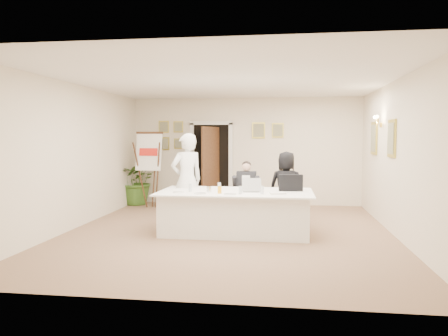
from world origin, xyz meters
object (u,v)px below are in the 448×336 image
object	(u,v)px
flip_chart	(151,174)
standing_woman	(286,187)
conference_table	(236,212)
laptop	(252,184)
oj_glass	(220,190)
laptop_bag	(291,183)
potted_palm	(138,180)
seated_man	(246,191)
paper_stack	(278,193)
steel_jug	(209,189)
standing_man	(187,180)

from	to	relation	value
flip_chart	standing_woman	bearing A→B (deg)	-22.20
conference_table	laptop	world-z (taller)	laptop
laptop	oj_glass	world-z (taller)	laptop
laptop_bag	oj_glass	xyz separation A→B (m)	(-1.26, -0.54, -0.09)
potted_palm	oj_glass	distance (m)	4.35
flip_chart	oj_glass	xyz separation A→B (m)	(2.17, -2.87, -0.02)
laptop	seated_man	bearing A→B (deg)	90.54
paper_stack	oj_glass	size ratio (longest dim) A/B	2.16
seated_man	steel_jug	bearing A→B (deg)	-125.28
conference_table	standing_man	bearing A→B (deg)	153.67
potted_palm	laptop_bag	distance (m)	4.89
oj_glass	paper_stack	bearing A→B (deg)	4.42
laptop	laptop_bag	size ratio (longest dim) A/B	0.84
flip_chart	laptop_bag	bearing A→B (deg)	-34.24
flip_chart	laptop_bag	xyz separation A→B (m)	(3.42, -2.33, 0.07)
oj_glass	flip_chart	bearing A→B (deg)	127.09
seated_man	standing_woman	distance (m)	0.84
standing_woman	flip_chart	bearing A→B (deg)	-11.62
oj_glass	standing_man	bearing A→B (deg)	132.17
laptop_bag	paper_stack	world-z (taller)	laptop_bag
standing_man	laptop	distance (m)	1.43
flip_chart	steel_jug	world-z (taller)	flip_chart
flip_chart	oj_glass	bearing A→B (deg)	-52.91
standing_woman	laptop_bag	xyz separation A→B (m)	(0.08, -0.96, 0.19)
flip_chart	laptop	distance (m)	3.68
seated_man	standing_man	size ratio (longest dim) A/B	0.70
standing_woman	steel_jug	world-z (taller)	standing_woman
laptop	oj_glass	xyz separation A→B (m)	(-0.55, -0.38, -0.07)
seated_man	standing_man	world-z (taller)	standing_man
standing_woman	potted_palm	world-z (taller)	standing_woman
standing_man	oj_glass	distance (m)	1.18
conference_table	flip_chart	xyz separation A→B (m)	(-2.41, 2.50, 0.47)
potted_palm	oj_glass	xyz separation A→B (m)	(2.69, -3.41, 0.19)
standing_man	laptop	bearing A→B (deg)	121.18
standing_man	laptop	size ratio (longest dim) A/B	5.04
steel_jug	standing_man	bearing A→B (deg)	129.02
potted_palm	paper_stack	size ratio (longest dim) A/B	4.62
seated_man	paper_stack	xyz separation A→B (m)	(0.68, -1.36, 0.14)
conference_table	laptop_bag	size ratio (longest dim) A/B	6.45
conference_table	flip_chart	world-z (taller)	flip_chart
laptop	steel_jug	xyz separation A→B (m)	(-0.77, -0.21, -0.08)
laptop_bag	seated_man	bearing A→B (deg)	128.76
seated_man	steel_jug	distance (m)	1.40
seated_man	steel_jug	world-z (taller)	seated_man
laptop_bag	oj_glass	bearing A→B (deg)	-163.22
seated_man	potted_palm	size ratio (longest dim) A/B	0.99
standing_man	potted_palm	bearing A→B (deg)	-91.82
conference_table	oj_glass	size ratio (longest dim) A/B	21.70
steel_jug	paper_stack	bearing A→B (deg)	-4.22
laptop_bag	flip_chart	bearing A→B (deg)	139.40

